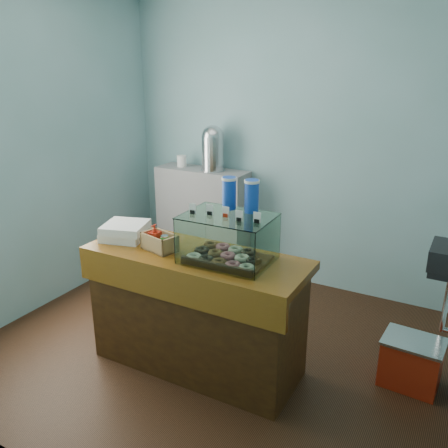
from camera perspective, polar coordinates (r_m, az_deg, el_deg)
The scene contains 9 objects.
ground at distance 3.92m, azimuth -1.20°, elevation -14.59°, with size 3.50×3.50×0.00m, color black.
room_shell at distance 3.29m, azimuth -0.94°, elevation 10.92°, with size 3.54×3.04×2.82m.
counter at distance 3.49m, azimuth -3.37°, elevation -10.34°, with size 1.60×0.60×0.90m.
back_shelf at distance 5.12m, azimuth -2.57°, elevation 0.59°, with size 1.00×0.32×1.10m, color gray.
display_case at distance 3.15m, azimuth 0.73°, elevation -1.35°, with size 0.59×0.44×0.54m.
condiment_crate at distance 3.38m, azimuth -7.85°, elevation -2.06°, with size 0.28×0.21×0.18m.
pastry_boxes at distance 3.63m, azimuth -11.79°, elevation -0.82°, with size 0.39×0.38×0.12m.
coffee_urn at distance 4.84m, azimuth -1.35°, elevation 9.22°, with size 0.25×0.25×0.46m.
red_cooler at distance 3.68m, azimuth 21.58°, elevation -15.18°, with size 0.42×0.33×0.36m.
Camera 1 is at (1.64, -2.82, 2.17)m, focal length 38.00 mm.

